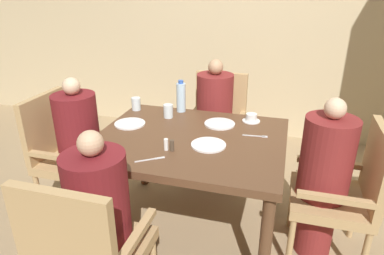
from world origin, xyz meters
TOP-DOWN VIEW (x-y plane):
  - ground_plane at (0.00, 0.00)m, footprint 16.00×16.00m
  - wall_back at (0.00, 1.95)m, footprint 8.00×0.06m
  - dining_table at (0.00, 0.00)m, footprint 1.28×1.07m
  - chair_left_side at (-1.03, 0.00)m, footprint 0.50×0.50m
  - diner_in_left_chair at (-0.89, 0.00)m, footprint 0.32×0.32m
  - chair_far_side at (0.00, 0.92)m, footprint 0.50×0.50m
  - diner_in_far_chair at (-0.00, 0.78)m, footprint 0.32×0.32m
  - chair_right_side at (1.03, 0.00)m, footprint 0.50×0.50m
  - diner_in_right_chair at (0.89, 0.00)m, footprint 0.32×0.32m
  - chair_near_corner at (-0.26, -0.92)m, footprint 0.50×0.50m
  - diner_in_near_chair at (-0.26, -0.78)m, footprint 0.32×0.32m
  - plate_main_left at (0.15, 0.28)m, footprint 0.23×0.23m
  - plate_main_right at (-0.49, 0.09)m, footprint 0.23×0.23m
  - plate_dessert_center at (0.15, -0.09)m, footprint 0.23×0.23m
  - teacup_with_saucer at (0.37, 0.41)m, footprint 0.13×0.13m
  - water_bottle at (-0.21, 0.47)m, footprint 0.07×0.07m
  - glass_tall_near at (-0.27, 0.31)m, footprint 0.07×0.07m
  - glass_tall_mid at (-0.58, 0.40)m, footprint 0.07×0.07m
  - salt_shaker at (-0.09, -0.23)m, footprint 0.03×0.03m
  - pepper_shaker at (-0.05, -0.23)m, footprint 0.03×0.03m
  - fork_beside_plate at (0.45, 0.14)m, footprint 0.17×0.03m
  - knife_beside_plate at (-0.13, -0.37)m, footprint 0.16×0.11m

SIDE VIEW (x-z plane):
  - ground_plane at x=0.00m, z-range 0.00..0.00m
  - chair_left_side at x=-1.03m, z-range 0.04..0.99m
  - chair_far_side at x=0.00m, z-range 0.04..0.99m
  - chair_right_side at x=1.03m, z-range 0.04..0.99m
  - chair_near_corner at x=-0.26m, z-range 0.04..0.99m
  - diner_in_near_chair at x=-0.26m, z-range 0.02..1.11m
  - diner_in_left_chair at x=-0.89m, z-range 0.02..1.12m
  - diner_in_right_chair at x=0.89m, z-range 0.02..1.13m
  - diner_in_far_chair at x=0.00m, z-range 0.02..1.15m
  - dining_table at x=0.00m, z-range 0.29..1.04m
  - fork_beside_plate at x=0.45m, z-range 0.75..0.76m
  - knife_beside_plate at x=-0.13m, z-range 0.75..0.76m
  - plate_main_left at x=0.15m, z-range 0.75..0.77m
  - plate_main_right at x=-0.49m, z-range 0.75..0.77m
  - plate_dessert_center at x=0.15m, z-range 0.75..0.77m
  - teacup_with_saucer at x=0.37m, z-range 0.75..0.81m
  - pepper_shaker at x=-0.05m, z-range 0.75..0.83m
  - salt_shaker at x=-0.09m, z-range 0.75..0.83m
  - glass_tall_near at x=-0.27m, z-range 0.75..0.86m
  - glass_tall_mid at x=-0.58m, z-range 0.75..0.86m
  - water_bottle at x=-0.21m, z-range 0.74..1.01m
  - wall_back at x=0.00m, z-range 0.00..2.80m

